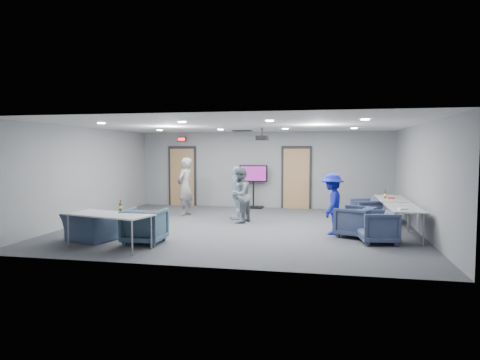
% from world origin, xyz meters
% --- Properties ---
extents(floor, '(9.00, 9.00, 0.00)m').
position_xyz_m(floor, '(0.00, 0.00, 0.00)').
color(floor, '#33343A').
rests_on(floor, ground).
extents(ceiling, '(9.00, 9.00, 0.00)m').
position_xyz_m(ceiling, '(0.00, 0.00, 2.70)').
color(ceiling, silver).
rests_on(ceiling, wall_back).
extents(wall_back, '(9.00, 0.02, 2.70)m').
position_xyz_m(wall_back, '(0.00, 4.00, 1.35)').
color(wall_back, slate).
rests_on(wall_back, floor).
extents(wall_front, '(9.00, 0.02, 2.70)m').
position_xyz_m(wall_front, '(0.00, -4.00, 1.35)').
color(wall_front, slate).
rests_on(wall_front, floor).
extents(wall_left, '(0.02, 8.00, 2.70)m').
position_xyz_m(wall_left, '(-4.50, 0.00, 1.35)').
color(wall_left, slate).
rests_on(wall_left, floor).
extents(wall_right, '(0.02, 8.00, 2.70)m').
position_xyz_m(wall_right, '(4.50, 0.00, 1.35)').
color(wall_right, slate).
rests_on(wall_right, floor).
extents(door_left, '(1.06, 0.17, 2.24)m').
position_xyz_m(door_left, '(-3.00, 3.95, 1.07)').
color(door_left, black).
rests_on(door_left, wall_back).
extents(door_right, '(1.06, 0.17, 2.24)m').
position_xyz_m(door_right, '(1.20, 3.95, 1.07)').
color(door_right, black).
rests_on(door_right, wall_back).
extents(exit_sign, '(0.32, 0.08, 0.16)m').
position_xyz_m(exit_sign, '(-3.00, 3.93, 2.45)').
color(exit_sign, black).
rests_on(exit_sign, wall_back).
extents(hvac_diffuser, '(0.60, 0.60, 0.03)m').
position_xyz_m(hvac_diffuser, '(-0.50, 2.80, 2.69)').
color(hvac_diffuser, black).
rests_on(hvac_diffuser, ceiling).
extents(downlights, '(6.18, 3.78, 0.02)m').
position_xyz_m(downlights, '(0.00, 0.00, 2.68)').
color(downlights, white).
rests_on(downlights, ceiling).
extents(person_a, '(0.57, 0.74, 1.81)m').
position_xyz_m(person_a, '(-2.13, 1.69, 0.91)').
color(person_a, gray).
rests_on(person_a, floor).
extents(person_b, '(0.77, 0.89, 1.57)m').
position_xyz_m(person_b, '(-0.15, 0.65, 0.78)').
color(person_b, '#555F66').
rests_on(person_b, floor).
extents(person_c, '(0.70, 1.00, 1.58)m').
position_xyz_m(person_c, '(-0.38, 1.32, 0.79)').
color(person_c, '#9CB8C9').
rests_on(person_c, floor).
extents(person_d, '(0.72, 1.05, 1.49)m').
position_xyz_m(person_d, '(2.37, -0.50, 0.75)').
color(person_d, '#1921A2').
rests_on(person_d, floor).
extents(chair_right_a, '(0.91, 0.90, 0.68)m').
position_xyz_m(chair_right_a, '(3.35, 1.37, 0.34)').
color(chair_right_a, '#36405D').
rests_on(chair_right_a, floor).
extents(chair_right_b, '(1.05, 1.04, 0.73)m').
position_xyz_m(chair_right_b, '(2.90, -0.75, 0.36)').
color(chair_right_b, '#353F5C').
rests_on(chair_right_b, floor).
extents(chair_right_c, '(0.89, 0.88, 0.72)m').
position_xyz_m(chair_right_c, '(3.35, -1.37, 0.36)').
color(chair_right_c, '#3B4767').
rests_on(chair_right_c, floor).
extents(chair_front_a, '(0.85, 0.88, 0.78)m').
position_xyz_m(chair_front_a, '(-1.68, -2.40, 0.39)').
color(chair_front_a, '#374D60').
rests_on(chair_front_a, floor).
extents(chair_front_b, '(1.20, 1.12, 0.65)m').
position_xyz_m(chair_front_b, '(-2.99, -2.40, 0.32)').
color(chair_front_b, '#3C4D69').
rests_on(chair_front_b, floor).
extents(table_right_a, '(0.74, 1.79, 0.73)m').
position_xyz_m(table_right_a, '(4.00, 1.23, 0.68)').
color(table_right_a, '#A2A4A6').
rests_on(table_right_a, floor).
extents(table_right_b, '(0.71, 1.71, 0.73)m').
position_xyz_m(table_right_b, '(4.00, -0.67, 0.68)').
color(table_right_b, '#A2A4A6').
rests_on(table_right_b, floor).
extents(table_front_left, '(1.97, 1.18, 0.73)m').
position_xyz_m(table_front_left, '(-2.20, -3.00, 0.69)').
color(table_front_left, '#A2A4A6').
rests_on(table_front_left, floor).
extents(bottle_front, '(0.06, 0.06, 0.25)m').
position_xyz_m(bottle_front, '(-2.16, -2.56, 0.82)').
color(bottle_front, '#58370F').
rests_on(bottle_front, table_front_left).
extents(bottle_right, '(0.07, 0.07, 0.26)m').
position_xyz_m(bottle_right, '(3.83, 1.23, 0.83)').
color(bottle_right, '#58370F').
rests_on(bottle_right, table_right_a).
extents(snack_box, '(0.21, 0.15, 0.04)m').
position_xyz_m(snack_box, '(3.95, 1.05, 0.75)').
color(snack_box, '#B3312C').
rests_on(snack_box, table_right_a).
extents(wrapper, '(0.22, 0.19, 0.04)m').
position_xyz_m(wrapper, '(3.90, -1.16, 0.75)').
color(wrapper, white).
rests_on(wrapper, table_right_b).
extents(tv_stand, '(1.00, 0.47, 1.53)m').
position_xyz_m(tv_stand, '(-0.30, 3.75, 0.86)').
color(tv_stand, black).
rests_on(tv_stand, floor).
extents(projector, '(0.35, 0.33, 0.36)m').
position_xyz_m(projector, '(0.41, 1.07, 2.40)').
color(projector, black).
rests_on(projector, ceiling).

